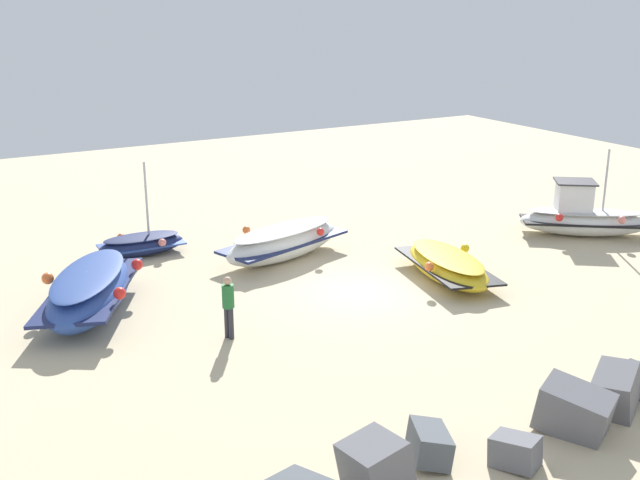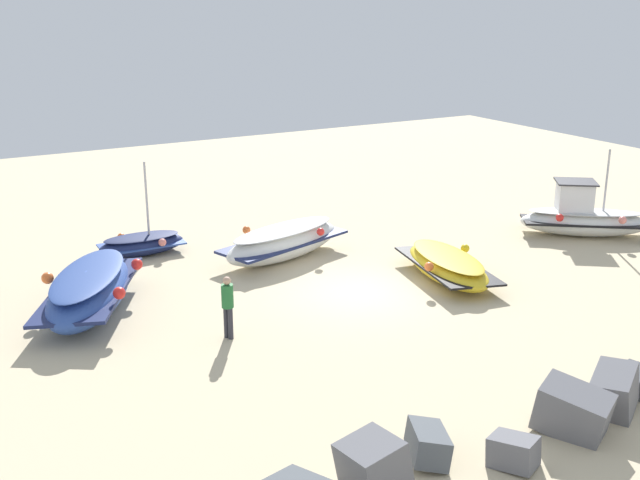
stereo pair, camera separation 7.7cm
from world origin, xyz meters
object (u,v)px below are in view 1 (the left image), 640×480
object	(u,v)px
fishing_boat_0	(90,290)
fishing_boat_3	(447,265)
fishing_boat_1	(142,244)
fishing_boat_2	(583,218)
fishing_boat_4	(284,241)
person_walking	(228,303)

from	to	relation	value
fishing_boat_0	fishing_boat_3	bearing A→B (deg)	102.88
fishing_boat_0	fishing_boat_1	world-z (taller)	fishing_boat_1
fishing_boat_0	fishing_boat_3	size ratio (longest dim) A/B	1.21
fishing_boat_0	fishing_boat_2	bearing A→B (deg)	112.76
fishing_boat_0	fishing_boat_4	xyz separation A→B (m)	(-7.01, -1.53, -0.07)
fishing_boat_1	fishing_boat_3	size ratio (longest dim) A/B	0.72
fishing_boat_0	fishing_boat_2	size ratio (longest dim) A/B	1.15
fishing_boat_3	person_walking	xyz separation A→B (m)	(7.91, 0.73, 0.55)
fishing_boat_2	person_walking	distance (m)	15.48
fishing_boat_1	fishing_boat_2	xyz separation A→B (m)	(-15.22, 6.00, 0.29)
fishing_boat_0	fishing_boat_2	xyz separation A→B (m)	(-18.10, 1.64, -0.00)
fishing_boat_0	fishing_boat_1	size ratio (longest dim) A/B	1.69
person_walking	fishing_boat_4	bearing A→B (deg)	-149.70
fishing_boat_3	fishing_boat_4	xyz separation A→B (m)	(3.64, -4.40, 0.16)
person_walking	fishing_boat_3	bearing A→B (deg)	165.36
fishing_boat_0	person_walking	world-z (taller)	person_walking
fishing_boat_4	person_walking	xyz separation A→B (m)	(4.27, 5.13, 0.39)
fishing_boat_3	person_walking	distance (m)	7.96
fishing_boat_2	person_walking	xyz separation A→B (m)	(15.36, 1.95, 0.32)
fishing_boat_1	fishing_boat_4	xyz separation A→B (m)	(-4.14, 2.82, 0.22)
fishing_boat_1	fishing_boat_4	distance (m)	5.01
fishing_boat_3	fishing_boat_4	world-z (taller)	fishing_boat_4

